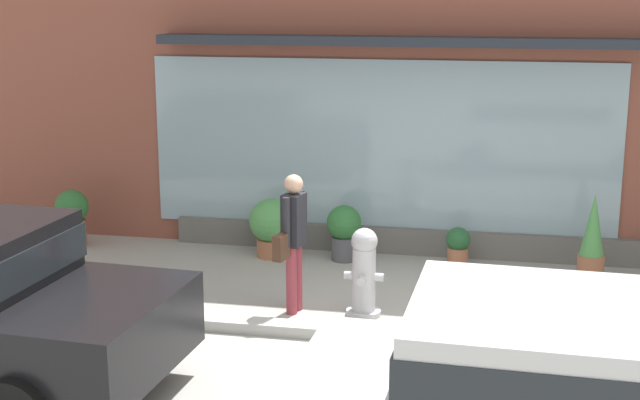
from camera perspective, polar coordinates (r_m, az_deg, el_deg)
ground_plane at (r=9.55m, az=4.20°, el=-8.47°), size 60.00×60.00×0.00m
curb_strip at (r=9.34m, az=4.05°, el=-8.57°), size 14.00×0.24×0.12m
storefront at (r=12.08m, az=6.32°, el=8.27°), size 14.00×0.81×5.09m
fire_hydrant at (r=9.89m, az=2.81°, el=-4.57°), size 0.44×0.41×1.00m
pedestrian_with_handbag at (r=9.86m, az=-1.74°, el=-2.24°), size 0.28×0.61×1.57m
potted_plant_window_right at (r=12.06m, az=-3.12°, el=-1.59°), size 0.59×0.59×0.79m
potted_plant_corner_tall at (r=13.00m, az=-15.44°, el=-0.92°), size 0.46×0.46×0.80m
potted_plant_window_left at (r=11.44m, az=16.89°, el=-2.49°), size 0.32×0.32×1.12m
potted_plant_low_front at (r=11.88m, az=1.53°, el=-1.87°), size 0.46×0.46×0.75m
potted_plant_window_center at (r=11.75m, az=8.73°, el=-2.90°), size 0.32×0.32×0.53m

